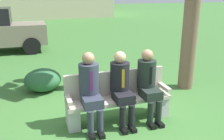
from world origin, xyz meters
TOP-DOWN VIEW (x-y plane):
  - ground_plane at (0.00, 0.00)m, footprint 80.00×80.00m
  - park_bench at (0.02, 0.03)m, footprint 1.89×0.44m
  - seated_man_left at (-0.52, -0.10)m, footprint 0.34×0.72m
  - seated_man_middle at (0.04, -0.10)m, footprint 0.34×0.72m
  - seated_man_right at (0.56, -0.10)m, footprint 0.34×0.72m
  - shrub_near_bench at (-1.22, 1.87)m, footprint 0.86×0.79m

SIDE VIEW (x-z plane):
  - ground_plane at x=0.00m, z-range 0.00..0.00m
  - shrub_near_bench at x=-1.22m, z-range 0.00..0.54m
  - park_bench at x=0.02m, z-range -0.03..0.87m
  - seated_man_right at x=0.56m, z-range 0.08..1.37m
  - seated_man_middle at x=0.04m, z-range 0.08..1.37m
  - seated_man_left at x=-0.52m, z-range 0.08..1.40m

